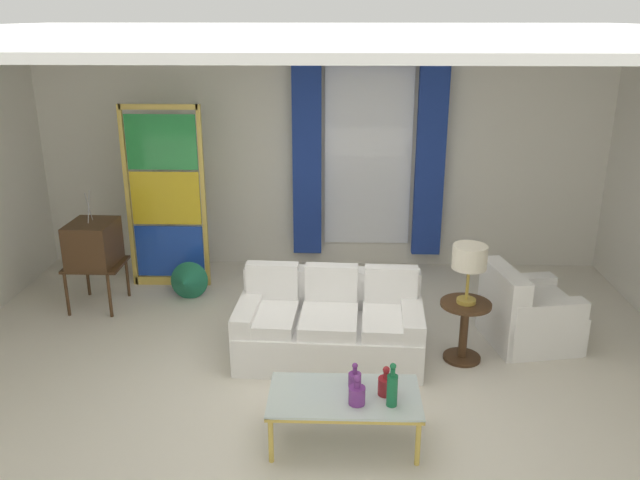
{
  "coord_description": "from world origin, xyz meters",
  "views": [
    {
      "loc": [
        0.24,
        -5.17,
        3.16
      ],
      "look_at": [
        0.04,
        0.9,
        1.05
      ],
      "focal_mm": 36.61,
      "sensor_mm": 36.0,
      "label": 1
    }
  ],
  "objects_px": {
    "bottle_blue_decanter": "(386,385)",
    "couch_white_long": "(330,325)",
    "bottle_crystal_tall": "(392,388)",
    "bottle_amber_squat": "(357,394)",
    "armchair_white": "(525,316)",
    "table_lamp_brass": "(469,260)",
    "coffee_table": "(344,399)",
    "stained_glass_divider": "(166,202)",
    "peacock_figurine": "(187,283)",
    "round_side_table": "(464,326)",
    "bottle_ruby_flask": "(355,378)",
    "vintage_tv": "(93,245)"
  },
  "relations": [
    {
      "from": "bottle_blue_decanter",
      "to": "couch_white_long",
      "type": "bearing_deg",
      "value": 108.15
    },
    {
      "from": "bottle_crystal_tall",
      "to": "bottle_amber_squat",
      "type": "distance_m",
      "value": 0.26
    },
    {
      "from": "armchair_white",
      "to": "table_lamp_brass",
      "type": "height_order",
      "value": "table_lamp_brass"
    },
    {
      "from": "coffee_table",
      "to": "stained_glass_divider",
      "type": "distance_m",
      "value": 3.77
    },
    {
      "from": "couch_white_long",
      "to": "stained_glass_divider",
      "type": "xyz_separation_m",
      "value": [
        -1.98,
        1.67,
        0.75
      ]
    },
    {
      "from": "bottle_amber_squat",
      "to": "stained_glass_divider",
      "type": "xyz_separation_m",
      "value": [
        -2.2,
        3.17,
        0.56
      ]
    },
    {
      "from": "armchair_white",
      "to": "stained_glass_divider",
      "type": "height_order",
      "value": "stained_glass_divider"
    },
    {
      "from": "bottle_amber_squat",
      "to": "stained_glass_divider",
      "type": "height_order",
      "value": "stained_glass_divider"
    },
    {
      "from": "bottle_crystal_tall",
      "to": "peacock_figurine",
      "type": "height_order",
      "value": "bottle_crystal_tall"
    },
    {
      "from": "bottle_blue_decanter",
      "to": "table_lamp_brass",
      "type": "distance_m",
      "value": 1.63
    },
    {
      "from": "bottle_crystal_tall",
      "to": "armchair_white",
      "type": "xyz_separation_m",
      "value": [
        1.48,
        1.82,
        -0.27
      ]
    },
    {
      "from": "couch_white_long",
      "to": "bottle_amber_squat",
      "type": "xyz_separation_m",
      "value": [
        0.23,
        -1.5,
        0.19
      ]
    },
    {
      "from": "peacock_figurine",
      "to": "round_side_table",
      "type": "xyz_separation_m",
      "value": [
        2.95,
        -1.27,
        0.14
      ]
    },
    {
      "from": "bottle_amber_squat",
      "to": "table_lamp_brass",
      "type": "xyz_separation_m",
      "value": [
        1.05,
        1.43,
        0.53
      ]
    },
    {
      "from": "table_lamp_brass",
      "to": "bottle_blue_decanter",
      "type": "bearing_deg",
      "value": -122.68
    },
    {
      "from": "bottle_blue_decanter",
      "to": "armchair_white",
      "type": "xyz_separation_m",
      "value": [
        1.51,
        1.67,
        -0.21
      ]
    },
    {
      "from": "stained_glass_divider",
      "to": "round_side_table",
      "type": "height_order",
      "value": "stained_glass_divider"
    },
    {
      "from": "table_lamp_brass",
      "to": "bottle_amber_squat",
      "type": "bearing_deg",
      "value": -126.39
    },
    {
      "from": "bottle_ruby_flask",
      "to": "bottle_amber_squat",
      "type": "bearing_deg",
      "value": -87.28
    },
    {
      "from": "bottle_blue_decanter",
      "to": "vintage_tv",
      "type": "distance_m",
      "value": 3.93
    },
    {
      "from": "vintage_tv",
      "to": "armchair_white",
      "type": "height_order",
      "value": "vintage_tv"
    },
    {
      "from": "armchair_white",
      "to": "stained_glass_divider",
      "type": "relative_size",
      "value": 0.43
    },
    {
      "from": "couch_white_long",
      "to": "bottle_blue_decanter",
      "type": "height_order",
      "value": "couch_white_long"
    },
    {
      "from": "bottle_blue_decanter",
      "to": "bottle_amber_squat",
      "type": "height_order",
      "value": "bottle_amber_squat"
    },
    {
      "from": "bottle_blue_decanter",
      "to": "table_lamp_brass",
      "type": "height_order",
      "value": "table_lamp_brass"
    },
    {
      "from": "couch_white_long",
      "to": "stained_glass_divider",
      "type": "distance_m",
      "value": 2.69
    },
    {
      "from": "bottle_amber_squat",
      "to": "peacock_figurine",
      "type": "xyz_separation_m",
      "value": [
        -1.9,
        2.7,
        -0.27
      ]
    },
    {
      "from": "bottle_blue_decanter",
      "to": "stained_glass_divider",
      "type": "distance_m",
      "value": 3.92
    },
    {
      "from": "armchair_white",
      "to": "peacock_figurine",
      "type": "distance_m",
      "value": 3.74
    },
    {
      "from": "couch_white_long",
      "to": "round_side_table",
      "type": "bearing_deg",
      "value": -3.26
    },
    {
      "from": "armchair_white",
      "to": "peacock_figurine",
      "type": "relative_size",
      "value": 1.59
    },
    {
      "from": "vintage_tv",
      "to": "round_side_table",
      "type": "bearing_deg",
      "value": -15.67
    },
    {
      "from": "table_lamp_brass",
      "to": "stained_glass_divider",
      "type": "bearing_deg",
      "value": 151.86
    },
    {
      "from": "armchair_white",
      "to": "table_lamp_brass",
      "type": "distance_m",
      "value": 1.08
    },
    {
      "from": "bottle_crystal_tall",
      "to": "bottle_ruby_flask",
      "type": "xyz_separation_m",
      "value": [
        -0.27,
        0.25,
        -0.07
      ]
    },
    {
      "from": "coffee_table",
      "to": "bottle_crystal_tall",
      "type": "height_order",
      "value": "bottle_crystal_tall"
    },
    {
      "from": "bottle_blue_decanter",
      "to": "vintage_tv",
      "type": "xyz_separation_m",
      "value": [
        -3.1,
        2.4,
        0.24
      ]
    },
    {
      "from": "vintage_tv",
      "to": "table_lamp_brass",
      "type": "relative_size",
      "value": 2.36
    },
    {
      "from": "round_side_table",
      "to": "coffee_table",
      "type": "bearing_deg",
      "value": -131.07
    },
    {
      "from": "bottle_crystal_tall",
      "to": "armchair_white",
      "type": "distance_m",
      "value": 2.36
    },
    {
      "from": "armchair_white",
      "to": "peacock_figurine",
      "type": "xyz_separation_m",
      "value": [
        -3.63,
        0.89,
        -0.07
      ]
    },
    {
      "from": "bottle_crystal_tall",
      "to": "bottle_ruby_flask",
      "type": "bearing_deg",
      "value": 136.89
    },
    {
      "from": "vintage_tv",
      "to": "bottle_amber_squat",
      "type": "bearing_deg",
      "value": -41.31
    },
    {
      "from": "couch_white_long",
      "to": "bottle_blue_decanter",
      "type": "xyz_separation_m",
      "value": [
        0.45,
        -1.37,
        0.19
      ]
    },
    {
      "from": "couch_white_long",
      "to": "vintage_tv",
      "type": "bearing_deg",
      "value": 158.79
    },
    {
      "from": "coffee_table",
      "to": "stained_glass_divider",
      "type": "xyz_separation_m",
      "value": [
        -2.11,
        3.05,
        0.69
      ]
    },
    {
      "from": "round_side_table",
      "to": "armchair_white",
      "type": "bearing_deg",
      "value": 29.14
    },
    {
      "from": "table_lamp_brass",
      "to": "bottle_ruby_flask",
      "type": "bearing_deg",
      "value": -131.83
    },
    {
      "from": "coffee_table",
      "to": "round_side_table",
      "type": "xyz_separation_m",
      "value": [
        1.14,
        1.31,
        -0.02
      ]
    },
    {
      "from": "bottle_blue_decanter",
      "to": "bottle_ruby_flask",
      "type": "xyz_separation_m",
      "value": [
        -0.23,
        0.11,
        -0.01
      ]
    }
  ]
}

